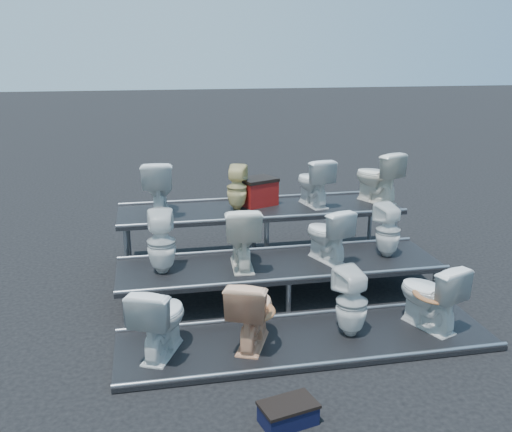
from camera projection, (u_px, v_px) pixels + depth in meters
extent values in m
plane|color=black|center=(279.00, 296.00, 7.60)|extent=(80.00, 80.00, 0.00)
cube|color=black|center=(306.00, 341.00, 6.37)|extent=(4.20, 1.20, 0.06)
cube|color=black|center=(280.00, 280.00, 7.54)|extent=(4.20, 1.20, 0.46)
cube|color=black|center=(260.00, 235.00, 8.70)|extent=(4.20, 1.20, 0.86)
imported|color=silver|center=(160.00, 319.00, 5.95)|extent=(0.73, 0.89, 0.80)
imported|color=#EAAA80|center=(252.00, 311.00, 6.13)|extent=(0.71, 0.89, 0.79)
imported|color=silver|center=(352.00, 302.00, 6.35)|extent=(0.44, 0.45, 0.79)
imported|color=silver|center=(430.00, 295.00, 6.52)|extent=(0.70, 0.90, 0.80)
imported|color=silver|center=(161.00, 242.00, 7.08)|extent=(0.37, 0.38, 0.79)
imported|color=white|center=(241.00, 236.00, 7.26)|extent=(0.51, 0.83, 0.82)
imported|color=silver|center=(327.00, 234.00, 7.49)|extent=(0.62, 0.81, 0.73)
imported|color=silver|center=(388.00, 230.00, 7.65)|extent=(0.40, 0.40, 0.73)
imported|color=silver|center=(158.00, 187.00, 8.19)|extent=(0.50, 0.80, 0.79)
imported|color=#E0CD88|center=(237.00, 188.00, 8.42)|extent=(0.39, 0.39, 0.66)
imported|color=silver|center=(313.00, 182.00, 8.63)|extent=(0.54, 0.79, 0.73)
imported|color=white|center=(377.00, 177.00, 8.81)|extent=(0.73, 0.90, 0.80)
cube|color=maroon|center=(257.00, 193.00, 8.71)|extent=(0.63, 0.57, 0.37)
cube|color=black|center=(288.00, 415.00, 5.00)|extent=(0.53, 0.39, 0.17)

